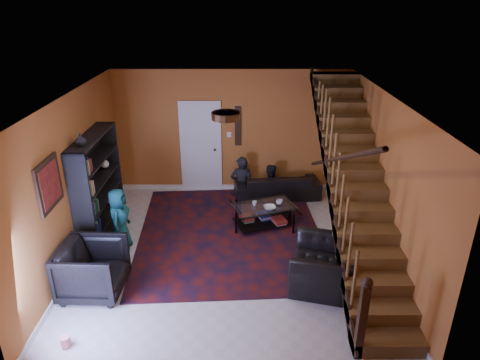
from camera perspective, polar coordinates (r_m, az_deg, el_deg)
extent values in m
plane|color=beige|center=(7.82, -1.46, -9.60)|extent=(5.50, 5.50, 0.00)
plane|color=#A45624|center=(9.72, -1.16, 6.40)|extent=(5.20, 0.00, 5.20)
plane|color=#A45624|center=(4.76, -2.42, -13.68)|extent=(5.20, 0.00, 5.20)
plane|color=#A45624|center=(7.67, -21.38, -0.16)|extent=(0.00, 5.50, 5.50)
plane|color=#A45624|center=(7.54, 18.61, -0.16)|extent=(0.00, 5.50, 5.50)
plane|color=white|center=(6.70, -1.70, 10.85)|extent=(5.50, 5.50, 0.00)
cube|color=silver|center=(10.20, -1.10, -0.88)|extent=(5.20, 0.02, 0.10)
cube|color=silver|center=(8.27, -19.93, -8.75)|extent=(0.02, 5.50, 0.10)
cube|color=#A45624|center=(7.43, 15.05, -0.73)|extent=(0.95, 4.92, 2.83)
cube|color=black|center=(7.29, 11.67, -0.17)|extent=(0.04, 5.02, 3.02)
cylinder|color=black|center=(7.13, 12.20, 3.14)|extent=(0.07, 4.20, 2.44)
cube|color=black|center=(5.77, 15.89, -17.80)|extent=(0.10, 0.10, 1.10)
cube|color=black|center=(8.27, -18.33, -1.02)|extent=(0.35, 1.80, 2.00)
cube|color=black|center=(8.53, -17.82, -4.68)|extent=(0.35, 1.72, 0.03)
cube|color=black|center=(8.21, -18.47, 0.00)|extent=(0.35, 1.72, 0.03)
cube|color=silver|center=(9.86, -5.23, 4.25)|extent=(0.82, 0.05, 2.05)
cube|color=maroon|center=(6.77, -24.12, -0.53)|extent=(0.04, 0.74, 0.74)
cube|color=black|center=(9.66, -0.27, 7.21)|extent=(0.14, 0.03, 0.90)
cylinder|color=#3F2814|center=(5.94, -1.91, 8.57)|extent=(0.40, 0.40, 0.10)
cube|color=#49110D|center=(8.36, -1.32, -7.09)|extent=(3.69, 4.15, 0.02)
imported|color=black|center=(9.74, 4.99, -0.74)|extent=(1.97, 0.94, 0.55)
imported|color=black|center=(7.02, -19.02, -11.17)|extent=(0.97, 0.94, 0.85)
imported|color=black|center=(6.98, 10.98, -11.12)|extent=(1.19, 1.29, 0.71)
imported|color=black|center=(9.75, 0.22, -0.75)|extent=(0.52, 0.34, 1.41)
imported|color=black|center=(9.82, 3.94, -1.26)|extent=(0.61, 0.49, 1.21)
imported|color=#18575E|center=(7.93, -15.77, -5.10)|extent=(0.39, 0.59, 1.18)
cube|color=black|center=(8.25, -0.54, -5.89)|extent=(0.04, 0.04, 0.44)
cube|color=black|center=(8.31, 7.17, -5.84)|extent=(0.04, 0.04, 0.44)
cube|color=black|center=(8.79, -0.50, -3.89)|extent=(0.04, 0.04, 0.44)
cube|color=black|center=(8.85, 6.71, -3.86)|extent=(0.04, 0.04, 0.44)
cube|color=black|center=(8.58, 3.20, -5.45)|extent=(1.26, 0.98, 0.02)
cube|color=silver|center=(8.43, 3.25, -3.54)|extent=(1.34, 1.05, 0.02)
imported|color=#999999|center=(8.48, 5.28, -2.97)|extent=(0.17, 0.17, 0.10)
imported|color=#999999|center=(8.43, 1.95, -3.13)|extent=(0.09, 0.09, 0.08)
imported|color=#999999|center=(8.31, 3.96, -3.69)|extent=(0.26, 0.26, 0.06)
imported|color=#999999|center=(7.45, -20.51, 5.05)|extent=(0.18, 0.18, 0.19)
cylinder|color=red|center=(6.42, -22.27, -19.31)|extent=(0.16, 0.16, 0.15)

